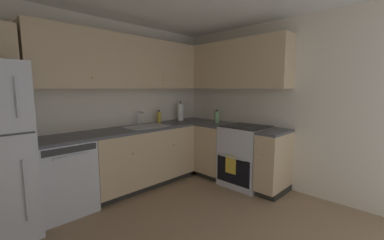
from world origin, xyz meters
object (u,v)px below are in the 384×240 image
object	(u,v)px
dishwasher	(63,176)
paper_towel_roll	(181,112)
oven_range	(245,155)
soap_bottle	(159,117)
oil_bottle	(217,117)

from	to	relation	value
dishwasher	paper_towel_roll	bearing A→B (deg)	4.52
oven_range	soap_bottle	size ratio (longest dim) A/B	4.88
soap_bottle	paper_towel_roll	xyz separation A→B (m)	(0.47, -0.02, 0.05)
dishwasher	oven_range	xyz separation A→B (m)	(2.23, -1.08, 0.02)
soap_bottle	oil_bottle	size ratio (longest dim) A/B	0.97
soap_bottle	paper_towel_roll	distance (m)	0.47
dishwasher	oil_bottle	size ratio (longest dim) A/B	3.90
dishwasher	soap_bottle	xyz separation A→B (m)	(1.57, 0.18, 0.56)
dishwasher	oven_range	distance (m)	2.47
oven_range	oil_bottle	world-z (taller)	oil_bottle
paper_towel_roll	dishwasher	bearing A→B (deg)	-175.48
oil_bottle	soap_bottle	bearing A→B (deg)	132.09
paper_towel_roll	oil_bottle	bearing A→B (deg)	-75.71
oil_bottle	dishwasher	bearing A→B (deg)	166.50
soap_bottle	oil_bottle	bearing A→B (deg)	-47.91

